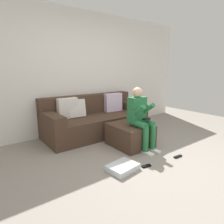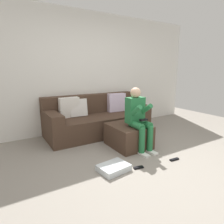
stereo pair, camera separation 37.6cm
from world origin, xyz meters
The scene contains 8 objects.
ground_plane centered at (0.00, 0.00, 0.00)m, with size 7.73×7.73×0.00m, color gray.
wall_back centered at (0.00, 2.29, 1.32)m, with size 5.94×0.10×2.63m, color silver.
couch_sectional centered at (0.01, 1.85, 0.32)m, with size 2.22×0.93×0.84m.
ottoman centered at (0.15, 0.85, 0.20)m, with size 0.63×0.73×0.40m, color #473326.
person_seated centered at (0.22, 0.67, 0.60)m, with size 0.32×0.57×1.08m.
storage_bin centered at (-0.55, 0.23, 0.04)m, with size 0.41×0.32×0.08m, color silver.
remote_near_ottoman centered at (0.43, 0.01, 0.01)m, with size 0.16×0.05×0.02m, color black.
remote_by_storage_bin centered at (-0.21, 0.10, 0.01)m, with size 0.15×0.05×0.02m, color black.
Camera 2 is at (-1.87, -1.90, 1.39)m, focal length 31.38 mm.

